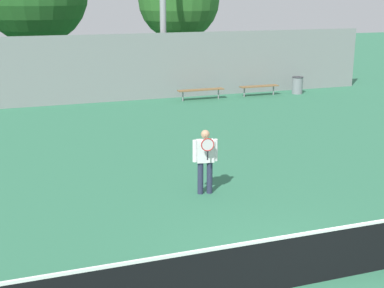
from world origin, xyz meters
The scene contains 7 objects.
ground_plane centered at (0.00, 0.00, 0.00)m, with size 100.00×100.00×0.00m, color #2D6B4C.
tennis_net centered at (0.00, 0.00, 0.49)m, with size 11.47×0.09×0.96m.
tennis_player centered at (-0.18, 4.51, 0.90)m, with size 0.60×0.45×1.58m.
bench_courtside_near centered at (6.79, 15.69, 0.44)m, with size 1.91×0.40×0.49m.
bench_courtside_far centered at (3.85, 15.69, 0.45)m, with size 2.16×0.40×0.49m.
trash_bin centered at (8.81, 15.63, 0.41)m, with size 0.53×0.53×0.82m.
back_fence centered at (0.00, 16.64, 1.49)m, with size 25.32×0.06×2.98m.
Camera 1 is at (-4.52, -6.84, 4.66)m, focal length 50.00 mm.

